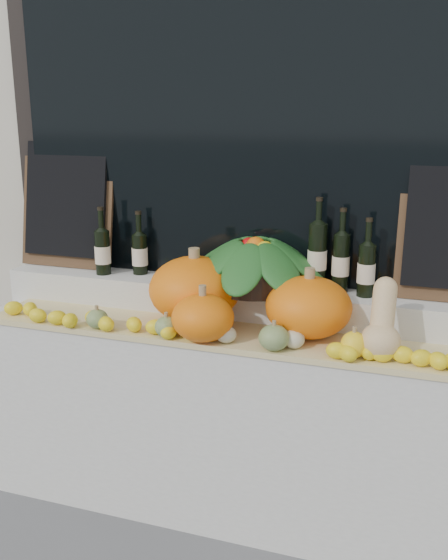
# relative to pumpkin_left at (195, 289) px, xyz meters

# --- Properties ---
(storefront_facade) EXTENTS (7.00, 0.94, 4.50)m
(storefront_facade) POSITION_rel_pumpkin_left_xyz_m (0.15, 0.74, 1.20)
(storefront_facade) COLOR beige
(storefront_facade) RESTS_ON ground
(display_sill) EXTENTS (2.30, 0.55, 0.88)m
(display_sill) POSITION_rel_pumpkin_left_xyz_m (0.15, 0.02, -0.61)
(display_sill) COLOR silver
(display_sill) RESTS_ON ground
(rear_tier) EXTENTS (2.30, 0.25, 0.16)m
(rear_tier) POSITION_rel_pumpkin_left_xyz_m (0.15, 0.17, -0.09)
(rear_tier) COLOR silver
(rear_tier) RESTS_ON display_sill
(straw_bedding) EXTENTS (2.10, 0.32, 0.02)m
(straw_bedding) POSITION_rel_pumpkin_left_xyz_m (0.15, -0.10, -0.16)
(straw_bedding) COLOR tan
(straw_bedding) RESTS_ON display_sill
(pumpkin_left) EXTENTS (0.51, 0.51, 0.29)m
(pumpkin_left) POSITION_rel_pumpkin_left_xyz_m (0.00, 0.00, 0.00)
(pumpkin_left) COLOR orange
(pumpkin_left) RESTS_ON straw_bedding
(pumpkin_right) EXTENTS (0.45, 0.45, 0.25)m
(pumpkin_right) POSITION_rel_pumpkin_left_xyz_m (0.51, -0.03, -0.02)
(pumpkin_right) COLOR orange
(pumpkin_right) RESTS_ON straw_bedding
(pumpkin_center) EXTENTS (0.33, 0.33, 0.19)m
(pumpkin_center) POSITION_rel_pumpkin_left_xyz_m (0.12, -0.21, -0.05)
(pumpkin_center) COLOR orange
(pumpkin_center) RESTS_ON straw_bedding
(butternut_squash) EXTENTS (0.15, 0.21, 0.29)m
(butternut_squash) POSITION_rel_pumpkin_left_xyz_m (0.81, -0.15, -0.02)
(butternut_squash) COLOR #E4BC86
(butternut_squash) RESTS_ON straw_bedding
(decorative_gourds) EXTENTS (1.17, 0.15, 0.16)m
(decorative_gourds) POSITION_rel_pumpkin_left_xyz_m (0.22, -0.22, -0.09)
(decorative_gourds) COLOR #2B5A1B
(decorative_gourds) RESTS_ON straw_bedding
(lemon_heap) EXTENTS (2.20, 0.16, 0.06)m
(lemon_heap) POSITION_rel_pumpkin_left_xyz_m (0.15, -0.21, -0.11)
(lemon_heap) COLOR yellow
(lemon_heap) RESTS_ON straw_bedding
(produce_bowl) EXTENTS (0.67, 0.67, 0.24)m
(produce_bowl) POSITION_rel_pumpkin_left_xyz_m (0.23, 0.16, 0.10)
(produce_bowl) COLOR black
(produce_bowl) RESTS_ON rear_tier
(wine_bottle_far_left) EXTENTS (0.08, 0.08, 0.32)m
(wine_bottle_far_left) POSITION_rel_pumpkin_left_xyz_m (-0.52, 0.13, 0.10)
(wine_bottle_far_left) COLOR black
(wine_bottle_far_left) RESTS_ON rear_tier
(wine_bottle_near_left) EXTENTS (0.08, 0.08, 0.30)m
(wine_bottle_near_left) POSITION_rel_pumpkin_left_xyz_m (-0.36, 0.20, 0.09)
(wine_bottle_near_left) COLOR black
(wine_bottle_near_left) RESTS_ON rear_tier
(wine_bottle_tall) EXTENTS (0.08, 0.08, 0.41)m
(wine_bottle_tall) POSITION_rel_pumpkin_left_xyz_m (0.50, 0.19, 0.14)
(wine_bottle_tall) COLOR black
(wine_bottle_tall) RESTS_ON rear_tier
(wine_bottle_near_right) EXTENTS (0.08, 0.08, 0.37)m
(wine_bottle_near_right) POSITION_rel_pumpkin_left_xyz_m (0.60, 0.20, 0.12)
(wine_bottle_near_right) COLOR black
(wine_bottle_near_right) RESTS_ON rear_tier
(wine_bottle_far_right) EXTENTS (0.08, 0.08, 0.34)m
(wine_bottle_far_right) POSITION_rel_pumpkin_left_xyz_m (0.71, 0.17, 0.11)
(wine_bottle_far_right) COLOR black
(wine_bottle_far_right) RESTS_ON rear_tier
(chalkboard_left) EXTENTS (0.50, 0.14, 0.61)m
(chalkboard_left) POSITION_rel_pumpkin_left_xyz_m (-0.77, 0.23, 0.31)
(chalkboard_left) COLOR #4C331E
(chalkboard_left) RESTS_ON rear_tier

